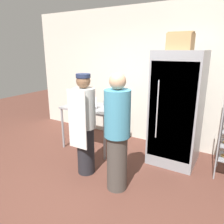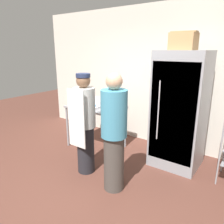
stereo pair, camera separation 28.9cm
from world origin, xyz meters
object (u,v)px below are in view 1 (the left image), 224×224
Objects in this scene: person_baker at (85,124)px; person_customer at (117,133)px; cardboard_storage_box at (181,41)px; blender_pitcher at (106,99)px; refrigerator at (177,109)px; binder_stack at (86,101)px; donut_box at (89,107)px.

person_baker is 0.96× the size of person_customer.
cardboard_storage_box is at bearing 42.99° from person_baker.
blender_pitcher is 1.82m from cardboard_storage_box.
refrigerator is at bearing 0.72° from blender_pitcher.
refrigerator is 1.35m from person_customer.
binder_stack is 0.18× the size of person_baker.
refrigerator is 1.16× the size of person_customer.
binder_stack is 1.71m from person_customer.
refrigerator is 1.83m from binder_stack.
cardboard_storage_box is 1.77m from person_customer.
donut_box is at bearing -166.48° from cardboard_storage_box.
blender_pitcher is at bearing 105.16° from person_baker.
blender_pitcher is at bearing 25.81° from binder_stack.
refrigerator is at bearing 69.09° from person_customer.
refrigerator is 5.17× the size of cardboard_storage_box.
binder_stack is 2.16m from cardboard_storage_box.
binder_stack is at bearing 126.02° from person_baker.
cardboard_storage_box is (1.81, 0.11, 1.16)m from binder_stack.
cardboard_storage_box is 1.99m from person_baker.
person_baker is at bearing -53.98° from binder_stack.
donut_box is 0.17× the size of person_baker.
refrigerator is 6.87× the size of binder_stack.
donut_box is 0.81m from person_baker.
refrigerator reaches higher than person_customer.
donut_box is at bearing -45.48° from binder_stack.
blender_pitcher is 0.16× the size of person_customer.
person_baker is at bearing -134.85° from refrigerator.
person_customer is (-0.48, -1.26, -0.12)m from refrigerator.
person_customer is (1.08, -0.79, -0.06)m from donut_box.
person_customer is (0.96, -1.24, -0.13)m from blender_pitcher.
cardboard_storage_box is (1.56, 0.37, 1.19)m from donut_box.
donut_box is 1.34m from person_customer.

